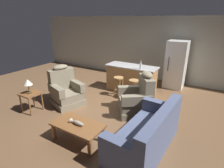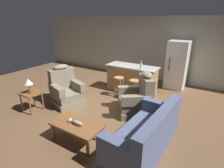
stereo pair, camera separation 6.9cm
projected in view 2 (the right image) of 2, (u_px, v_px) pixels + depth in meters
The scene contains 14 objects.
ground_plane at pixel (112, 105), 5.35m from camera, with size 12.00×12.00×0.00m.
back_wall at pixel (151, 49), 7.37m from camera, with size 12.00×0.05×2.60m.
coffee_table at pixel (77, 126), 3.70m from camera, with size 1.10×0.60×0.42m.
fish_figurine at pixel (76, 122), 3.65m from camera, with size 0.34×0.10×0.10m.
couch at pixel (146, 135), 3.44m from camera, with size 0.96×1.95×0.94m.
recliner_near_lamp at pixel (66, 90), 5.38m from camera, with size 1.07×1.07×1.20m.
recliner_near_island at pixel (137, 99), 4.79m from camera, with size 1.18×1.18×1.20m.
end_table at pixel (31, 96), 4.92m from camera, with size 0.48×0.48×0.56m.
table_lamp at pixel (28, 82), 4.75m from camera, with size 0.24×0.24×0.41m.
kitchen_island at pixel (132, 79), 6.25m from camera, with size 1.80×0.70×0.95m.
bar_stool_left at pixel (119, 83), 5.84m from camera, with size 0.32×0.32×0.68m.
bar_stool_right at pixel (134, 86), 5.56m from camera, with size 0.32×0.32×0.68m.
refrigerator at pixel (177, 65), 6.45m from camera, with size 0.70×0.69×1.76m.
bottle_tall_green at pixel (141, 66), 5.63m from camera, with size 0.07×0.07×0.28m.
Camera 2 is at (2.53, -4.05, 2.50)m, focal length 28.00 mm.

